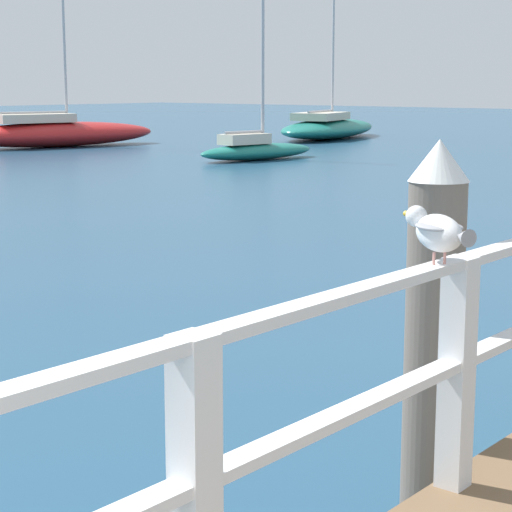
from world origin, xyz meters
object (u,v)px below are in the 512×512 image
at_px(seagull_foreground, 438,230).
at_px(boat_3, 328,127).
at_px(boat_5, 56,133).
at_px(dock_piling_near, 433,340).
at_px(boat_2, 256,149).

distance_m(seagull_foreground, boat_3, 35.60).
bearing_deg(boat_3, boat_5, -128.76).
xyz_separation_m(dock_piling_near, boat_3, (-20.65, 28.03, -0.54)).
xyz_separation_m(dock_piling_near, seagull_foreground, (0.37, -0.67, 0.66)).
distance_m(dock_piling_near, boat_3, 34.82).
relative_size(dock_piling_near, boat_5, 0.24).
bearing_deg(boat_2, dock_piling_near, -40.24).
height_order(seagull_foreground, boat_5, boat_5).
relative_size(seagull_foreground, boat_2, 0.10).
relative_size(dock_piling_near, boat_2, 0.43).
bearing_deg(boat_5, boat_3, 79.03).
distance_m(dock_piling_near, boat_5, 30.67).
xyz_separation_m(seagull_foreground, boat_3, (-21.03, 28.70, -1.20)).
xyz_separation_m(dock_piling_near, boat_5, (-25.07, 17.67, -0.50)).
bearing_deg(boat_3, boat_2, -80.84).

